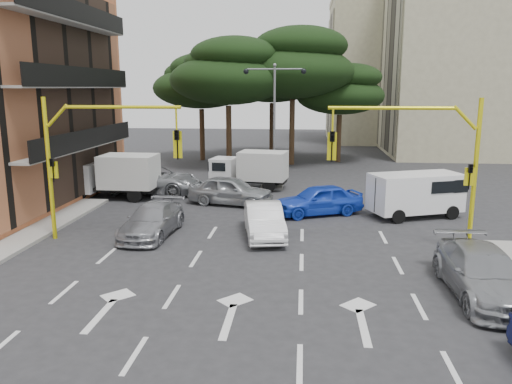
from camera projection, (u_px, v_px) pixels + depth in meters
ground at (248, 260)px, 18.73m from camera, size 120.00×120.00×0.00m
median_strip at (274, 181)px, 34.30m from camera, size 1.40×6.00×0.15m
apartment_beige_near at (500, 54)px, 46.12m from camera, size 20.20×12.15×18.70m
apartment_beige_far at (398, 70)px, 58.66m from camera, size 16.20×12.15×16.70m
pine_left_near at (229, 71)px, 38.92m from camera, size 9.15×9.15×10.23m
pine_center at (294, 63)px, 40.26m from camera, size 9.98×9.98×11.16m
pine_left_far at (202, 81)px, 43.24m from camera, size 8.32×8.32×9.30m
pine_right at (341, 89)px, 42.26m from camera, size 7.49×7.49×8.37m
pine_back at (273, 73)px, 45.46m from camera, size 9.15×9.15×10.23m
signal_mast_right at (429, 153)px, 19.24m from camera, size 5.79×0.37×6.00m
signal_mast_left at (89, 149)px, 20.51m from camera, size 5.79×0.37×6.00m
street_lamp_center at (274, 102)px, 33.20m from camera, size 4.16×0.36×7.77m
car_white_hatch at (264, 220)px, 21.63m from camera, size 2.27×4.58×1.44m
car_blue_compact at (318, 200)px, 25.36m from camera, size 4.86×3.43×1.54m
car_silver_wagon at (152, 220)px, 21.81m from camera, size 2.19×4.75×1.34m
car_silver_cross_a at (154, 180)px, 30.42m from camera, size 6.23×3.40×1.66m
car_silver_cross_b at (231, 190)px, 27.52m from camera, size 4.98×2.88×1.59m
car_silver_parked at (483, 273)px, 15.42m from camera, size 2.17×5.16×1.49m
van_white at (415, 195)px, 24.88m from camera, size 4.89×3.46×2.23m
box_truck_a at (114, 176)px, 29.05m from camera, size 5.27×2.31×2.57m
box_truck_b at (250, 170)px, 31.85m from camera, size 5.15×2.76×2.41m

